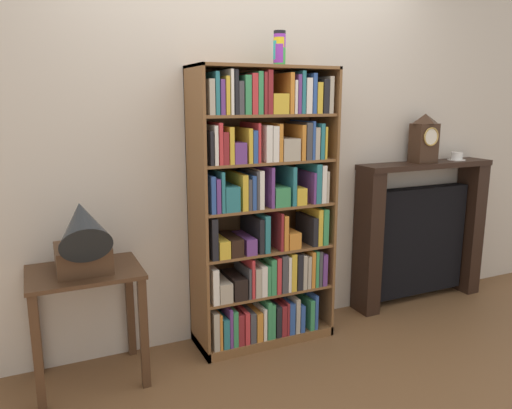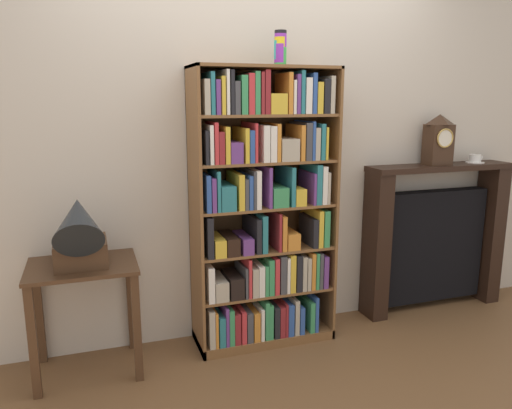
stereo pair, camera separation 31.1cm
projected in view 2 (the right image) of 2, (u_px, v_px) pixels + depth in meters
The scene contains 9 objects.
ground_plane at pixel (267, 344), 3.25m from camera, with size 8.12×6.40×0.02m, color brown.
wall_back at pixel (273, 140), 3.29m from camera, with size 5.12×0.08×2.60m, color beige.
bookshelf at pixel (263, 216), 3.13m from camera, with size 0.89×0.35×1.76m.
cup_stack at pixel (280, 48), 2.95m from camera, with size 0.07×0.07×0.21m.
side_table_left at pixel (84, 291), 2.82m from camera, with size 0.60×0.46×0.66m.
gramophone at pixel (79, 232), 2.67m from camera, with size 0.28×0.46×0.48m.
fireplace_mantel at pixel (433, 238), 3.72m from camera, with size 1.14×0.23×1.10m.
mantel_clock at pixel (439, 140), 3.53m from camera, with size 0.18×0.14×0.36m.
teacup_with_saucer at pixel (475, 159), 3.68m from camera, with size 0.14×0.14×0.06m.
Camera 2 is at (-1.03, -2.80, 1.57)m, focal length 34.69 mm.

